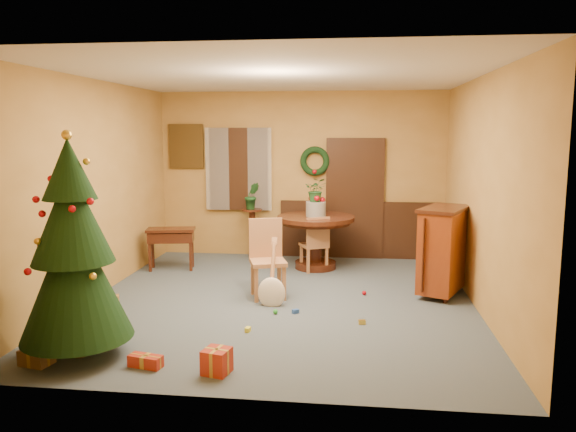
# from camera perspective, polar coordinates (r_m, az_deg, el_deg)

# --- Properties ---
(room_envelope) EXTENTS (5.50, 5.50, 5.50)m
(room_envelope) POSITION_cam_1_polar(r_m,az_deg,el_deg) (9.87, 2.48, 2.21)
(room_envelope) COLOR #3B4A57
(room_envelope) RESTS_ON ground
(dining_table) EXTENTS (1.25, 1.25, 0.86)m
(dining_table) POSITION_cam_1_polar(r_m,az_deg,el_deg) (9.09, 2.83, -1.62)
(dining_table) COLOR black
(dining_table) RESTS_ON floor
(urn) EXTENTS (0.32, 0.32, 0.24)m
(urn) POSITION_cam_1_polar(r_m,az_deg,el_deg) (9.03, 2.85, 0.72)
(urn) COLOR slate
(urn) RESTS_ON dining_table
(centerpiece_plant) EXTENTS (0.34, 0.30, 0.38)m
(centerpiece_plant) POSITION_cam_1_polar(r_m,az_deg,el_deg) (9.00, 2.86, 2.67)
(centerpiece_plant) COLOR #1E4C23
(centerpiece_plant) RESTS_ON urn
(chair_near) EXTENTS (0.57, 0.57, 1.05)m
(chair_near) POSITION_cam_1_polar(r_m,az_deg,el_deg) (7.57, -2.15, -4.01)
(chair_near) COLOR #A66E42
(chair_near) RESTS_ON floor
(chair_far) EXTENTS (0.51, 0.51, 0.89)m
(chair_far) POSITION_cam_1_polar(r_m,az_deg,el_deg) (8.89, 2.82, -2.66)
(chair_far) COLOR #A66E42
(chair_far) RESTS_ON floor
(guitar) EXTENTS (0.45, 0.60, 0.82)m
(guitar) POSITION_cam_1_polar(r_m,az_deg,el_deg) (7.17, -1.69, -5.90)
(guitar) COLOR white
(guitar) RESTS_ON floor
(plant_stand) EXTENTS (0.34, 0.34, 0.89)m
(plant_stand) POSITION_cam_1_polar(r_m,az_deg,el_deg) (9.71, -3.65, -1.25)
(plant_stand) COLOR black
(plant_stand) RESTS_ON floor
(stand_plant) EXTENTS (0.31, 0.29, 0.46)m
(stand_plant) POSITION_cam_1_polar(r_m,az_deg,el_deg) (9.63, -3.68, 2.07)
(stand_plant) COLOR #19471E
(stand_plant) RESTS_ON plant_stand
(christmas_tree) EXTENTS (1.08, 1.08, 2.23)m
(christmas_tree) POSITION_cam_1_polar(r_m,az_deg,el_deg) (5.82, -20.96, -3.44)
(christmas_tree) COLOR #382111
(christmas_tree) RESTS_ON floor
(writing_desk) EXTENTS (0.81, 0.51, 0.67)m
(writing_desk) POSITION_cam_1_polar(r_m,az_deg,el_deg) (9.22, -11.80, -2.26)
(writing_desk) COLOR black
(writing_desk) RESTS_ON floor
(sideboard) EXTENTS (0.85, 1.06, 1.21)m
(sideboard) POSITION_cam_1_polar(r_m,az_deg,el_deg) (7.89, 15.47, -3.17)
(sideboard) COLOR #571509
(sideboard) RESTS_ON floor
(gift_a) EXTENTS (0.32, 0.26, 0.15)m
(gift_a) POSITION_cam_1_polar(r_m,az_deg,el_deg) (6.04, -24.18, -12.92)
(gift_a) COLOR brown
(gift_a) RESTS_ON floor
(gift_b) EXTENTS (0.28, 0.28, 0.24)m
(gift_b) POSITION_cam_1_polar(r_m,az_deg,el_deg) (5.39, -7.25, -14.42)
(gift_b) COLOR #9F2815
(gift_b) RESTS_ON floor
(gift_c) EXTENTS (0.28, 0.24, 0.13)m
(gift_c) POSITION_cam_1_polar(r_m,az_deg,el_deg) (7.61, -17.73, -8.23)
(gift_c) COLOR brown
(gift_c) RESTS_ON floor
(gift_d) EXTENTS (0.34, 0.20, 0.12)m
(gift_d) POSITION_cam_1_polar(r_m,az_deg,el_deg) (5.66, -14.27, -14.10)
(gift_d) COLOR #9F2815
(gift_d) RESTS_ON floor
(toy_a) EXTENTS (0.09, 0.09, 0.05)m
(toy_a) POSITION_cam_1_polar(r_m,az_deg,el_deg) (6.99, 0.77, -9.66)
(toy_a) COLOR #254CA1
(toy_a) RESTS_ON floor
(toy_b) EXTENTS (0.06, 0.06, 0.06)m
(toy_b) POSITION_cam_1_polar(r_m,az_deg,el_deg) (6.96, -1.28, -9.69)
(toy_b) COLOR green
(toy_b) RESTS_ON floor
(toy_c) EXTENTS (0.06, 0.09, 0.05)m
(toy_c) POSITION_cam_1_polar(r_m,az_deg,el_deg) (6.40, -4.11, -11.43)
(toy_c) COLOR yellow
(toy_c) RESTS_ON floor
(toy_d) EXTENTS (0.06, 0.06, 0.06)m
(toy_d) POSITION_cam_1_polar(r_m,az_deg,el_deg) (7.79, 7.75, -7.75)
(toy_d) COLOR #B70C17
(toy_d) RESTS_ON floor
(toy_e) EXTENTS (0.09, 0.06, 0.05)m
(toy_e) POSITION_cam_1_polar(r_m,az_deg,el_deg) (6.67, 7.53, -10.63)
(toy_e) COLOR gold
(toy_e) RESTS_ON floor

